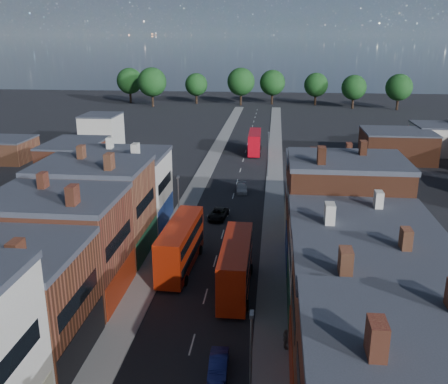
% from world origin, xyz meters
% --- Properties ---
extents(pavement_west, '(3.00, 200.00, 0.12)m').
position_xyz_m(pavement_west, '(-6.50, 50.00, 0.06)').
color(pavement_west, gray).
rests_on(pavement_west, ground).
extents(pavement_east, '(3.00, 200.00, 0.12)m').
position_xyz_m(pavement_east, '(6.50, 50.00, 0.06)').
color(pavement_east, gray).
rests_on(pavement_east, ground).
extents(terrace_east, '(12.00, 80.00, 11.55)m').
position_xyz_m(terrace_east, '(14.00, 0.00, 5.78)').
color(terrace_east, brown).
rests_on(terrace_east, ground).
extents(lamp_post_1, '(0.25, 0.70, 8.12)m').
position_xyz_m(lamp_post_1, '(5.20, 0.00, 4.70)').
color(lamp_post_1, slate).
rests_on(lamp_post_1, ground).
extents(lamp_post_2, '(0.25, 0.70, 8.12)m').
position_xyz_m(lamp_post_2, '(-5.20, 30.00, 4.70)').
color(lamp_post_2, slate).
rests_on(lamp_post_2, ground).
extents(lamp_post_3, '(0.25, 0.70, 8.12)m').
position_xyz_m(lamp_post_3, '(5.20, 60.00, 4.70)').
color(lamp_post_3, slate).
rests_on(lamp_post_3, ground).
extents(bus_0, '(3.46, 12.11, 5.18)m').
position_xyz_m(bus_0, '(-3.50, 21.90, 2.80)').
color(bus_0, '#A42009').
rests_on(bus_0, ground).
extents(bus_1, '(3.00, 11.77, 5.08)m').
position_xyz_m(bus_1, '(2.84, 17.54, 2.74)').
color(bus_1, red).
rests_on(bus_1, ground).
extents(bus_2, '(2.86, 10.85, 4.67)m').
position_xyz_m(bus_2, '(2.02, 78.41, 2.52)').
color(bus_2, red).
rests_on(bus_2, ground).
extents(car_1, '(1.52, 4.01, 1.31)m').
position_xyz_m(car_1, '(2.57, 4.75, 0.65)').
color(car_1, navy).
rests_on(car_1, ground).
extents(car_2, '(2.80, 5.10, 1.35)m').
position_xyz_m(car_2, '(-1.20, 37.66, 0.68)').
color(car_2, black).
rests_on(car_2, ground).
extents(car_3, '(2.09, 4.41, 1.24)m').
position_xyz_m(car_3, '(1.20, 50.27, 0.62)').
color(car_3, silver).
rests_on(car_3, ground).
extents(ped_1, '(0.97, 0.69, 1.81)m').
position_xyz_m(ped_1, '(-5.30, 18.98, 1.03)').
color(ped_1, '#3C1818').
rests_on(ped_1, pavement_west).
extents(ped_3, '(0.76, 1.13, 1.76)m').
position_xyz_m(ped_3, '(7.66, 8.04, 1.00)').
color(ped_3, '#605B52').
rests_on(ped_3, pavement_east).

